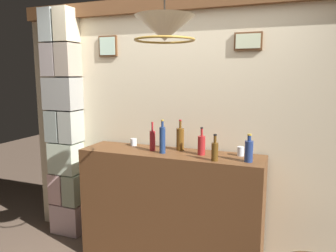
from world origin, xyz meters
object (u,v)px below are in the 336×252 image
liquor_bottle_brandy (249,151)px  liquor_bottle_tequila (180,139)px  liquor_bottle_scotch (201,145)px  pendant_lamp (165,29)px  glass_tumbler_highball (134,142)px  liquor_bottle_port (162,139)px  liquor_bottle_rum (215,151)px  liquor_bottle_gin (152,140)px  glass_tumbler_rocks (241,151)px

liquor_bottle_brandy → liquor_bottle_tequila: size_ratio=0.80×
liquor_bottle_scotch → pendant_lamp: size_ratio=0.43×
liquor_bottle_scotch → pendant_lamp: (-0.09, -0.63, 0.91)m
liquor_bottle_brandy → glass_tumbler_highball: bearing=169.8°
liquor_bottle_port → pendant_lamp: 1.07m
liquor_bottle_scotch → liquor_bottle_rum: bearing=-45.2°
liquor_bottle_gin → liquor_bottle_port: liquor_bottle_port is taller
liquor_bottle_port → liquor_bottle_rum: bearing=-9.9°
glass_tumbler_rocks → liquor_bottle_gin: bearing=-173.0°
glass_tumbler_rocks → glass_tumbler_highball: 1.06m
liquor_bottle_port → pendant_lamp: pendant_lamp is taller
liquor_bottle_gin → liquor_bottle_rum: 0.64m
liquor_bottle_brandy → liquor_bottle_scotch: liquor_bottle_scotch is taller
liquor_bottle_gin → liquor_bottle_port: bearing=-25.6°
liquor_bottle_scotch → liquor_bottle_brandy: bearing=-12.0°
pendant_lamp → glass_tumbler_rocks: bearing=59.6°
liquor_bottle_rum → glass_tumbler_rocks: size_ratio=2.75×
liquor_bottle_gin → liquor_bottle_brandy: liquor_bottle_gin is taller
liquor_bottle_gin → glass_tumbler_highball: size_ratio=3.80×
liquor_bottle_brandy → pendant_lamp: (-0.51, -0.54, 0.90)m
liquor_bottle_scotch → liquor_bottle_tequila: liquor_bottle_tequila is taller
liquor_bottle_rum → liquor_bottle_tequila: liquor_bottle_tequila is taller
liquor_bottle_tequila → pendant_lamp: (0.14, -0.73, 0.89)m
liquor_bottle_gin → pendant_lamp: (0.37, -0.62, 0.90)m
liquor_bottle_brandy → glass_tumbler_rocks: (-0.09, 0.18, -0.05)m
liquor_bottle_brandy → pendant_lamp: 1.17m
glass_tumbler_rocks → glass_tumbler_highball: (-1.06, 0.03, -0.01)m
liquor_bottle_port → liquor_bottle_scotch: size_ratio=1.23×
liquor_bottle_tequila → liquor_bottle_port: bearing=-123.7°
glass_tumbler_rocks → liquor_bottle_tequila: bearing=179.1°
liquor_bottle_scotch → pendant_lamp: 1.11m
liquor_bottle_port → glass_tumbler_highball: 0.44m
liquor_bottle_scotch → glass_tumbler_rocks: 0.34m
liquor_bottle_port → glass_tumbler_rocks: liquor_bottle_port is taller
liquor_bottle_gin → pendant_lamp: 1.15m
liquor_bottle_rum → liquor_bottle_scotch: bearing=134.8°
liquor_bottle_scotch → glass_tumbler_highball: 0.74m
liquor_bottle_brandy → liquor_bottle_tequila: liquor_bottle_tequila is taller
liquor_bottle_rum → glass_tumbler_highball: bearing=162.8°
liquor_bottle_port → glass_tumbler_highball: bearing=154.3°
liquor_bottle_gin → liquor_bottle_tequila: bearing=24.5°
liquor_bottle_brandy → glass_tumbler_rocks: bearing=116.9°
liquor_bottle_rum → pendant_lamp: pendant_lamp is taller
liquor_bottle_brandy → liquor_bottle_scotch: 0.43m
liquor_bottle_gin → liquor_bottle_scotch: 0.47m
liquor_bottle_gin → liquor_bottle_tequila: (0.23, 0.11, 0.01)m
liquor_bottle_brandy → liquor_bottle_tequila: 0.68m
pendant_lamp → liquor_bottle_scotch: bearing=81.5°
liquor_bottle_port → liquor_bottle_tequila: 0.20m
liquor_bottle_tequila → glass_tumbler_highball: liquor_bottle_tequila is taller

